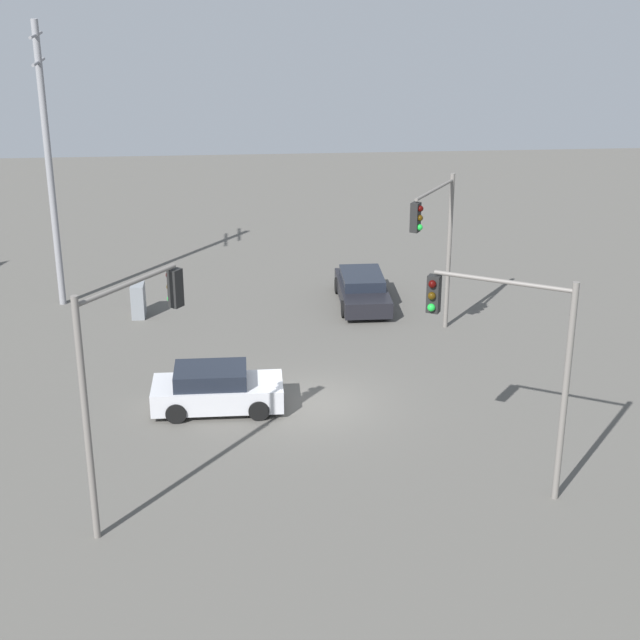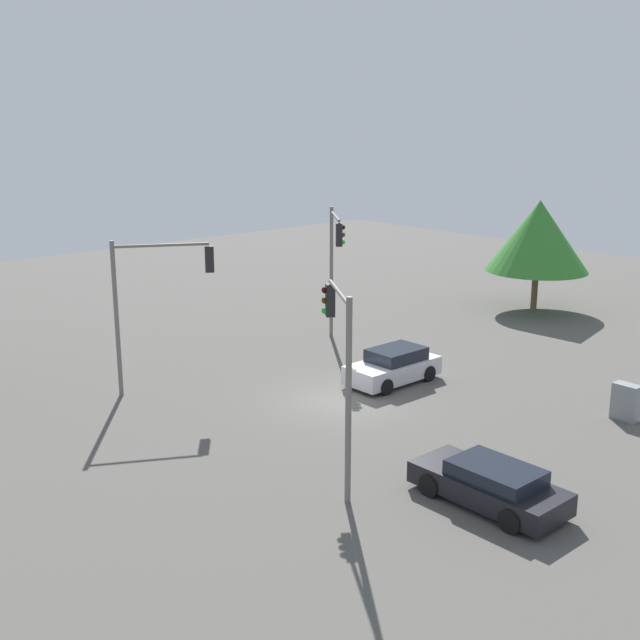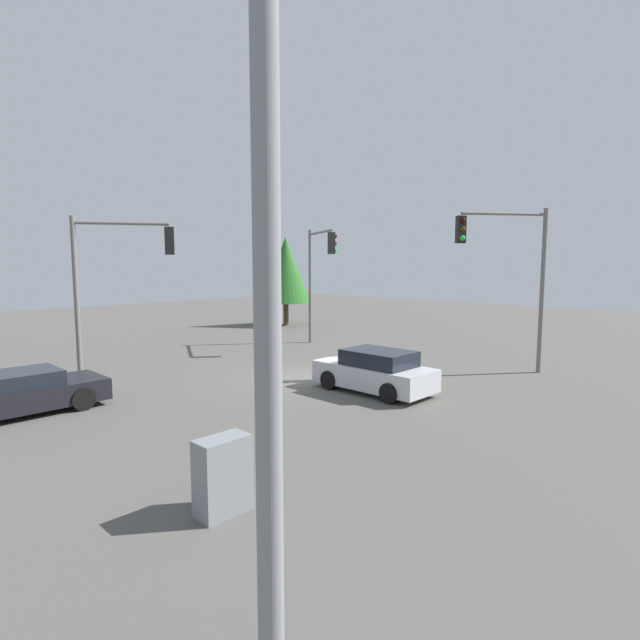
# 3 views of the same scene
# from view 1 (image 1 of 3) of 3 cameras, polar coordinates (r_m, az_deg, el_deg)

# --- Properties ---
(ground_plane) EXTENTS (80.00, 80.00, 0.00)m
(ground_plane) POSITION_cam_1_polar(r_m,az_deg,el_deg) (32.62, -0.26, -4.88)
(ground_plane) COLOR #54514C
(sedan_dark) EXTENTS (4.64, 2.05, 1.29)m
(sedan_dark) POSITION_cam_1_polar(r_m,az_deg,el_deg) (41.15, 2.48, 1.79)
(sedan_dark) COLOR black
(sedan_dark) RESTS_ON ground_plane
(sedan_silver) EXTENTS (1.97, 4.24, 1.48)m
(sedan_silver) POSITION_cam_1_polar(r_m,az_deg,el_deg) (32.14, -6.07, -4.03)
(sedan_silver) COLOR silver
(sedan_silver) RESTS_ON ground_plane
(traffic_signal_main) EXTENTS (3.15, 2.17, 6.19)m
(traffic_signal_main) POSITION_cam_1_polar(r_m,az_deg,el_deg) (36.59, 6.80, 5.04)
(traffic_signal_main) COLOR slate
(traffic_signal_main) RESTS_ON ground_plane
(traffic_signal_cross) EXTENTS (2.09, 3.58, 6.32)m
(traffic_signal_cross) POSITION_cam_1_polar(r_m,az_deg,el_deg) (26.54, 11.08, -1.44)
(traffic_signal_cross) COLOR slate
(traffic_signal_cross) RESTS_ON ground_plane
(traffic_signal_aux) EXTENTS (3.17, 2.45, 6.64)m
(traffic_signal_aux) POSITION_cam_1_polar(r_m,az_deg,el_deg) (25.28, -11.44, -2.18)
(traffic_signal_aux) COLOR slate
(traffic_signal_aux) RESTS_ON ground_plane
(utility_pole_tall) EXTENTS (2.20, 0.28, 11.54)m
(utility_pole_tall) POSITION_cam_1_polar(r_m,az_deg,el_deg) (41.07, -15.51, 8.89)
(utility_pole_tall) COLOR gray
(utility_pole_tall) RESTS_ON ground_plane
(electrical_cabinet) EXTENTS (0.97, 0.52, 1.39)m
(electrical_cabinet) POSITION_cam_1_polar(r_m,az_deg,el_deg) (40.39, -10.53, 1.14)
(electrical_cabinet) COLOR gray
(electrical_cabinet) RESTS_ON ground_plane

